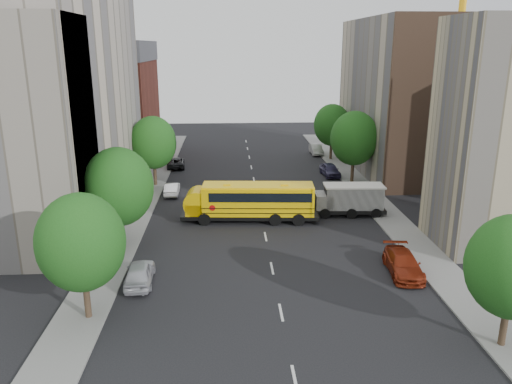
{
  "coord_description": "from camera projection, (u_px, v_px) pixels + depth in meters",
  "views": [
    {
      "loc": [
        -2.93,
        -39.71,
        14.93
      ],
      "look_at": [
        -0.55,
        2.0,
        2.62
      ],
      "focal_mm": 35.0,
      "sensor_mm": 36.0,
      "label": 1
    }
  ],
  "objects": [
    {
      "name": "parked_car_4",
      "position": [
        330.0,
        170.0,
        59.18
      ],
      "size": [
        2.12,
        4.49,
        1.48
      ],
      "primitive_type": "imported",
      "rotation": [
        0.0,
        0.0,
        0.09
      ],
      "color": "#322E50",
      "rests_on": "ground"
    },
    {
      "name": "lane_markings",
      "position": [
        257.0,
        194.0,
        51.99
      ],
      "size": [
        0.15,
        64.0,
        0.01
      ],
      "primitive_type": "cube",
      "color": "silver",
      "rests_on": "ground"
    },
    {
      "name": "parked_car_5",
      "position": [
        316.0,
        149.0,
        70.98
      ],
      "size": [
        1.5,
        4.28,
        1.41
      ],
      "primitive_type": "imported",
      "rotation": [
        0.0,
        0.0,
        -0.0
      ],
      "color": "#A7A8A2",
      "rests_on": "ground"
    },
    {
      "name": "sidewalk_left",
      "position": [
        137.0,
        211.0,
        46.56
      ],
      "size": [
        3.0,
        80.0,
        0.12
      ],
      "primitive_type": "cube",
      "color": "slate",
      "rests_on": "ground"
    },
    {
      "name": "building_left_cream",
      "position": [
        58.0,
        103.0,
        44.35
      ],
      "size": [
        10.0,
        26.0,
        20.0
      ],
      "primitive_type": "cube",
      "color": "#C4B49D",
      "rests_on": "ground"
    },
    {
      "name": "street_tree_0",
      "position": [
        81.0,
        242.0,
        27.09
      ],
      "size": [
        4.8,
        4.8,
        7.41
      ],
      "color": "#38281C",
      "rests_on": "ground"
    },
    {
      "name": "street_tree_1",
      "position": [
        119.0,
        187.0,
        36.58
      ],
      "size": [
        5.12,
        5.12,
        7.9
      ],
      "color": "#38281C",
      "rests_on": "ground"
    },
    {
      "name": "building_right_far",
      "position": [
        401.0,
        97.0,
        60.01
      ],
      "size": [
        10.0,
        22.0,
        18.0
      ],
      "primitive_type": "cube",
      "color": "tan",
      "rests_on": "ground"
    },
    {
      "name": "street_tree_5",
      "position": [
        332.0,
        125.0,
        66.58
      ],
      "size": [
        4.86,
        4.86,
        7.51
      ],
      "color": "#38281C",
      "rests_on": "ground"
    },
    {
      "name": "building_left_redbrick",
      "position": [
        114.0,
        111.0,
        66.41
      ],
      "size": [
        10.0,
        15.0,
        13.0
      ],
      "primitive_type": "cube",
      "color": "maroon",
      "rests_on": "ground"
    },
    {
      "name": "parked_car_2",
      "position": [
        176.0,
        162.0,
        63.29
      ],
      "size": [
        2.54,
        4.83,
        1.29
      ],
      "primitive_type": "imported",
      "rotation": [
        0.0,
        0.0,
        3.23
      ],
      "color": "black",
      "rests_on": "ground"
    },
    {
      "name": "building_right_near",
      "position": [
        512.0,
        136.0,
        36.69
      ],
      "size": [
        10.0,
        7.0,
        17.0
      ],
      "primitive_type": "cube",
      "color": "tan",
      "rests_on": "ground"
    },
    {
      "name": "street_tree_4",
      "position": [
        354.0,
        138.0,
        54.99
      ],
      "size": [
        5.25,
        5.25,
        8.1
      ],
      "color": "#38281C",
      "rests_on": "ground"
    },
    {
      "name": "sidewalk_right",
      "position": [
        379.0,
        207.0,
        47.81
      ],
      "size": [
        3.0,
        80.0,
        0.12
      ],
      "primitive_type": "cube",
      "color": "slate",
      "rests_on": "ground"
    },
    {
      "name": "ground",
      "position": [
        264.0,
        228.0,
        42.41
      ],
      "size": [
        120.0,
        120.0,
        0.0
      ],
      "primitive_type": "plane",
      "color": "black",
      "rests_on": "ground"
    },
    {
      "name": "parked_car_1",
      "position": [
        172.0,
        189.0,
        51.67
      ],
      "size": [
        1.43,
        3.93,
        1.29
      ],
      "primitive_type": "imported",
      "rotation": [
        0.0,
        0.0,
        3.16
      ],
      "color": "white",
      "rests_on": "ground"
    },
    {
      "name": "school_bus",
      "position": [
        249.0,
        200.0,
        43.71
      ],
      "size": [
        12.2,
        3.64,
        3.4
      ],
      "rotation": [
        0.0,
        0.0,
        -0.07
      ],
      "color": "black",
      "rests_on": "ground"
    },
    {
      "name": "building_right_sidewall",
      "position": [
        438.0,
        108.0,
        49.47
      ],
      "size": [
        10.1,
        0.3,
        18.0
      ],
      "primitive_type": "cube",
      "color": "brown",
      "rests_on": "ground"
    },
    {
      "name": "building_left_near",
      "position": [
        11.0,
        141.0,
        34.72
      ],
      "size": [
        10.0,
        7.0,
        17.0
      ],
      "primitive_type": "cube",
      "color": "tan",
      "rests_on": "ground"
    },
    {
      "name": "parked_car_0",
      "position": [
        140.0,
        273.0,
        32.34
      ],
      "size": [
        1.93,
        4.39,
        1.47
      ],
      "primitive_type": "imported",
      "rotation": [
        0.0,
        0.0,
        3.19
      ],
      "color": "#B9BAC1",
      "rests_on": "ground"
    },
    {
      "name": "street_tree_2",
      "position": [
        153.0,
        143.0,
        53.85
      ],
      "size": [
        4.99,
        4.99,
        7.71
      ],
      "color": "#38281C",
      "rests_on": "ground"
    },
    {
      "name": "safari_truck",
      "position": [
        349.0,
        199.0,
        45.29
      ],
      "size": [
        6.77,
        2.78,
        2.85
      ],
      "rotation": [
        0.0,
        0.0,
        -0.05
      ],
      "color": "black",
      "rests_on": "ground"
    },
    {
      "name": "parked_car_3",
      "position": [
        403.0,
        264.0,
        33.76
      ],
      "size": [
        2.44,
        5.17,
        1.46
      ],
      "primitive_type": "imported",
      "rotation": [
        0.0,
        0.0,
        -0.08
      ],
      "color": "maroon",
      "rests_on": "ground"
    }
  ]
}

